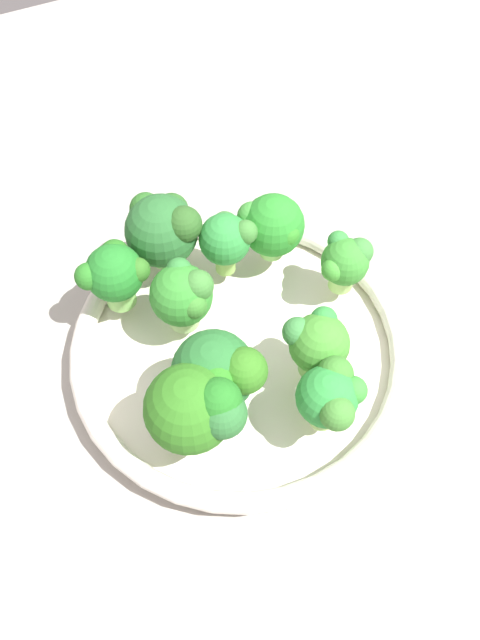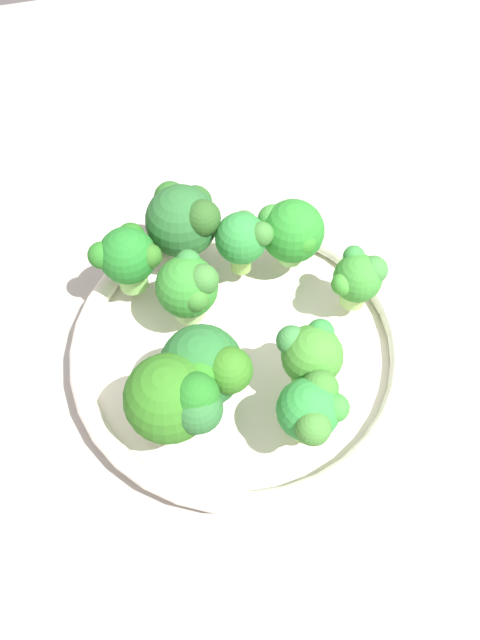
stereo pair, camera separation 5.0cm
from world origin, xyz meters
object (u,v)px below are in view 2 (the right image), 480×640
broccoli_floret_9 (243,238)px  broccoli_floret_1 (189,287)px  broccoli_floret_4 (312,410)px  broccoli_floret_7 (177,400)px  broccoli_floret_6 (204,365)px  broccoli_floret_3 (358,278)px  broccoli_floret_5 (128,256)px  broccoli_floret_2 (184,219)px  bowl (240,349)px  broccoli_floret_0 (292,232)px  broccoli_floret_8 (311,355)px

broccoli_floret_9 → broccoli_floret_1: bearing=-145.8°
broccoli_floret_4 → broccoli_floret_7: bearing=162.6°
broccoli_floret_6 → broccoli_floret_7: bearing=-134.8°
broccoli_floret_3 → broccoli_floret_5: bearing=159.6°
broccoli_floret_2 → broccoli_floret_3: (12.66, -9.41, -0.73)cm
bowl → broccoli_floret_2: 12.30cm
broccoli_floret_7 → broccoli_floret_9: bearing=58.3°
broccoli_floret_5 → broccoli_floret_9: broccoli_floret_5 is taller
broccoli_floret_2 → broccoli_floret_7: broccoli_floret_7 is taller
broccoli_floret_9 → broccoli_floret_3: bearing=-36.2°
broccoli_floret_2 → broccoli_floret_9: bearing=-37.4°
broccoli_floret_3 → broccoli_floret_9: (-8.26, 6.04, 0.67)cm
bowl → broccoli_floret_5: size_ratio=4.49×
broccoli_floret_5 → broccoli_floret_1: bearing=-46.0°
broccoli_floret_1 → broccoli_floret_4: 14.34cm
broccoli_floret_1 → broccoli_floret_2: 7.23cm
broccoli_floret_7 → broccoli_floret_9: 16.32cm
bowl → broccoli_floret_2: bearing=101.4°
bowl → broccoli_floret_7: (-6.34, -6.47, 6.25)cm
broccoli_floret_5 → broccoli_floret_9: bearing=-3.9°
broccoli_floret_3 → broccoli_floret_9: broccoli_floret_9 is taller
broccoli_floret_9 → broccoli_floret_0: bearing=-2.2°
broccoli_floret_7 → broccoli_floret_9: broccoli_floret_7 is taller
broccoli_floret_9 → broccoli_floret_7: bearing=-121.7°
broccoli_floret_8 → broccoli_floret_2: bearing=112.3°
bowl → broccoli_floret_3: size_ratio=5.38×
broccoli_floret_4 → broccoli_floret_9: bearing=92.0°
broccoli_floret_8 → broccoli_floret_9: (-2.01, 12.29, 0.23)cm
broccoli_floret_1 → broccoli_floret_9: 6.69cm
broccoli_floret_3 → broccoli_floret_7: size_ratio=0.68×
broccoli_floret_2 → broccoli_floret_7: size_ratio=0.90×
broccoli_floret_6 → broccoli_floret_5: bearing=107.5°
bowl → broccoli_floret_9: 9.46cm
broccoli_floret_0 → broccoli_floret_9: (-4.32, 0.16, 0.31)cm
broccoli_floret_0 → broccoli_floret_3: bearing=-56.1°
broccoli_floret_1 → broccoli_floret_9: bearing=34.2°
broccoli_floret_8 → broccoli_floret_5: bearing=132.4°
broccoli_floret_7 → broccoli_floret_4: bearing=-17.4°
broccoli_floret_5 → broccoli_floret_2: bearing=26.5°
broccoli_floret_0 → broccoli_floret_9: broccoli_floret_0 is taller
broccoli_floret_1 → broccoli_floret_5: same height
bowl → broccoli_floret_2: broccoli_floret_2 is taller
broccoli_floret_1 → broccoli_floret_7: 10.60cm
broccoli_floret_7 → broccoli_floret_6: bearing=45.2°
broccoli_floret_7 → broccoli_floret_9: (8.56, 13.87, -0.80)cm
broccoli_floret_1 → broccoli_floret_5: (-4.28, 4.44, 0.03)cm
broccoli_floret_2 → broccoli_floret_8: (6.42, -15.66, -0.29)cm
broccoli_floret_5 → broccoli_floret_6: 12.59cm
broccoli_floret_0 → broccoli_floret_7: broccoli_floret_7 is taller
broccoli_floret_0 → broccoli_floret_7: bearing=-133.2°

